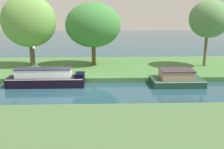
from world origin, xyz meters
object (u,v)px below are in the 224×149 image
object	(u,v)px
willow_tree_right	(209,19)
forest_narrowboat	(177,79)
lamp_post	(34,57)
willow_tree_left	(29,21)
mooring_post_near	(70,73)
mooring_post_far	(51,73)
black_barge	(46,78)
willow_tree_centre	(93,25)

from	to	relation	value
willow_tree_right	forest_narrowboat	bearing A→B (deg)	-130.35
lamp_post	willow_tree_left	bearing A→B (deg)	108.91
mooring_post_near	mooring_post_far	xyz separation A→B (m)	(-1.57, 0.00, -0.05)
willow_tree_left	forest_narrowboat	bearing A→B (deg)	-23.90
forest_narrowboat	willow_tree_right	xyz separation A→B (m)	(4.27, 5.03, 4.49)
black_barge	willow_tree_right	size ratio (longest dim) A/B	0.93
mooring_post_near	forest_narrowboat	bearing A→B (deg)	-7.90
black_barge	mooring_post_near	world-z (taller)	black_barge
black_barge	lamp_post	xyz separation A→B (m)	(-1.24, 1.74, 1.38)
forest_narrowboat	lamp_post	world-z (taller)	lamp_post
willow_tree_left	willow_tree_centre	distance (m)	6.14
black_barge	willow_tree_centre	world-z (taller)	willow_tree_centre
lamp_post	mooring_post_near	size ratio (longest dim) A/B	3.14
willow_tree_left	mooring_post_near	bearing A→B (deg)	-46.15
black_barge	forest_narrowboat	xyz separation A→B (m)	(10.29, 0.00, -0.11)
forest_narrowboat	mooring_post_far	distance (m)	10.19
forest_narrowboat	willow_tree_centre	world-z (taller)	willow_tree_centre
black_barge	willow_tree_left	world-z (taller)	willow_tree_left
willow_tree_centre	willow_tree_right	bearing A→B (deg)	-5.09
willow_tree_left	mooring_post_far	distance (m)	6.67
willow_tree_left	lamp_post	distance (m)	5.03
willow_tree_centre	lamp_post	distance (m)	6.82
forest_narrowboat	willow_tree_left	xyz separation A→B (m)	(-12.90, 5.72, 4.26)
forest_narrowboat	willow_tree_centre	distance (m)	9.86
black_barge	willow_tree_left	bearing A→B (deg)	114.52
mooring_post_near	mooring_post_far	size ratio (longest dim) A/B	1.14
willow_tree_left	willow_tree_right	size ratio (longest dim) A/B	1.08
forest_narrowboat	mooring_post_near	distance (m)	8.63
mooring_post_far	lamp_post	bearing A→B (deg)	158.67
lamp_post	mooring_post_near	bearing A→B (deg)	-10.51
willow_tree_left	willow_tree_right	bearing A→B (deg)	-2.29
forest_narrowboat	willow_tree_centre	xyz separation A→B (m)	(-6.78, 6.01, 3.88)
lamp_post	mooring_post_far	xyz separation A→B (m)	(1.42, -0.55, -1.26)
willow_tree_right	willow_tree_left	bearing A→B (deg)	177.71
mooring_post_far	forest_narrowboat	bearing A→B (deg)	-6.68
black_barge	willow_tree_left	size ratio (longest dim) A/B	0.87
lamp_post	mooring_post_far	world-z (taller)	lamp_post
forest_narrowboat	willow_tree_centre	size ratio (longest dim) A/B	0.65
forest_narrowboat	willow_tree_right	world-z (taller)	willow_tree_right
willow_tree_right	mooring_post_near	world-z (taller)	willow_tree_right
forest_narrowboat	willow_tree_left	distance (m)	14.74
willow_tree_centre	willow_tree_right	distance (m)	11.11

